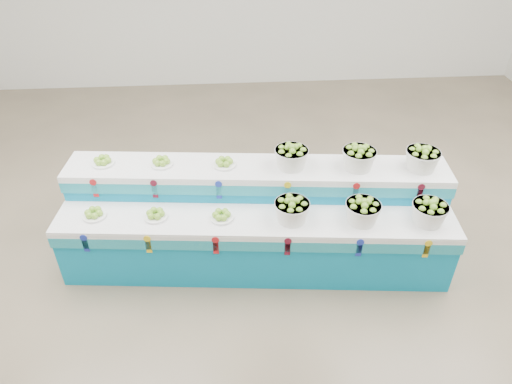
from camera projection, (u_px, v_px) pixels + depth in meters
ground at (293, 261)px, 5.15m from camera, size 10.00×10.00×0.00m
display_stand at (256, 220)px, 4.92m from camera, size 4.06×1.41×1.02m
plate_lower_left at (94, 213)px, 4.61m from camera, size 0.26×0.26×0.09m
plate_lower_mid at (155, 214)px, 4.59m from camera, size 0.26×0.26×0.09m
plate_lower_right at (221, 215)px, 4.58m from camera, size 0.26×0.26×0.09m
basket_lower_left at (292, 210)px, 4.52m from camera, size 0.37×0.37×0.24m
basket_lower_mid at (363, 211)px, 4.51m from camera, size 0.37×0.37×0.24m
basket_lower_right at (429, 212)px, 4.50m from camera, size 0.37×0.37×0.24m
plate_upper_left at (103, 160)px, 4.83m from camera, size 0.26×0.26×0.09m
plate_upper_mid at (161, 161)px, 4.82m from camera, size 0.26×0.26×0.09m
plate_upper_right at (224, 162)px, 4.81m from camera, size 0.26×0.26×0.09m
basket_upper_left at (291, 157)px, 4.75m from camera, size 0.37×0.37×0.24m
basket_upper_mid at (359, 157)px, 4.74m from camera, size 0.37×0.37×0.24m
basket_upper_right at (422, 158)px, 4.72m from camera, size 0.37×0.37×0.24m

